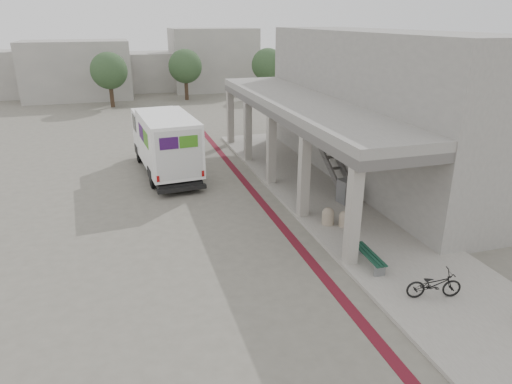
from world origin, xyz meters
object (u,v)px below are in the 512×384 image
object	(u,v)px
bicycle_black	(434,284)
bench	(369,257)
utility_cabinet	(345,191)
fedex_truck	(165,142)

from	to	relation	value
bicycle_black	bench	bearing A→B (deg)	33.77
bench	utility_cabinet	bearing A→B (deg)	73.57
bicycle_black	fedex_truck	bearing A→B (deg)	36.33
bench	bicycle_black	size ratio (longest dim) A/B	1.09
fedex_truck	bench	size ratio (longest dim) A/B	4.38
bicycle_black	utility_cabinet	bearing A→B (deg)	6.02
utility_cabinet	bicycle_black	bearing A→B (deg)	-107.11
utility_cabinet	fedex_truck	bearing A→B (deg)	125.82
bench	fedex_truck	bearing A→B (deg)	116.03
fedex_truck	bicycle_black	distance (m)	15.00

